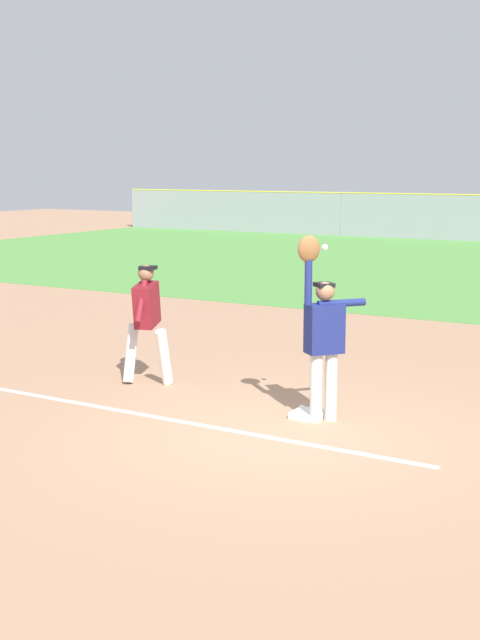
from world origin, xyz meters
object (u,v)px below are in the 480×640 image
Objects in this scene: fielder at (323,331)px; baseball at (325,247)px; parked_car_tan at (476,221)px; runner at (147,316)px; first_base at (309,414)px.

fielder is 1.01m from baseball.
baseball is at bearing -32.68° from fielder.
parked_car_tan is (-6.52, 29.98, -1.45)m from baseball.
fielder reaches higher than baseball.
fielder is 1.33× the size of runner.
fielder is (0.20, -0.05, 1.08)m from first_base.
runner is at bearing 172.23° from baseball.
runner is at bearing 31.75° from fielder.
first_base is at bearing -24.94° from runner.
fielder is at bearing -25.41° from runner.
runner is 0.38× the size of parked_car_tan.
parked_car_tan is at bearing -37.39° from fielder.
baseball reaches higher than first_base.
runner reaches higher than parked_car_tan.
baseball is (2.94, -0.40, 1.13)m from runner.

